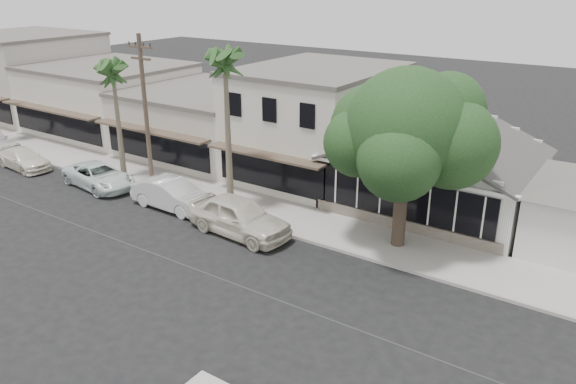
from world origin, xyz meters
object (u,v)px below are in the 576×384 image
Objects in this scene: car_1 at (172,195)px; utility_pole at (146,113)px; car_0 at (239,216)px; car_2 at (99,176)px; car_3 at (23,159)px; shade_tree at (407,131)px.

utility_pole is at bearing 71.26° from car_1.
car_0 is 5.03m from car_1.
car_1 is 5.98m from car_2.
car_2 is 1.13× the size of car_3.
shade_tree is (11.89, 2.81, 4.68)m from car_1.
utility_pole reaches higher than car_3.
car_2 is (-10.97, 0.38, -0.23)m from car_0.
utility_pole is at bearing 83.91° from car_0.
utility_pole is 1.63× the size of car_0.
shade_tree reaches higher than car_2.
car_1 is at bearing -166.71° from shade_tree.
car_0 is (7.49, -1.36, -3.85)m from utility_pole.
shade_tree reaches higher than car_3.
car_3 is 0.54× the size of shade_tree.
car_2 is at bearing -81.79° from car_3.
shade_tree is (6.89, 3.29, 4.55)m from car_0.
car_3 is at bearing -171.76° from utility_pole.
shade_tree is (24.78, 3.44, 4.84)m from car_3.
car_1 is 12.90m from car_3.
shade_tree reaches higher than car_1.
car_2 is at bearing 91.70° from car_1.
car_3 is 25.48m from shade_tree.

